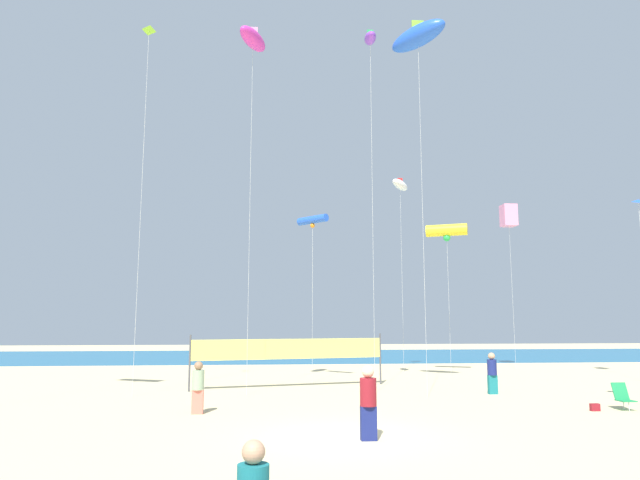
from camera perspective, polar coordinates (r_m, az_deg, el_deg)
name	(u,v)px	position (r m, az deg, el deg)	size (l,w,h in m)	color
ground_plane	(348,438)	(15.43, 2.87, -19.29)	(120.00, 120.00, 0.00)	beige
ocean_band	(292,356)	(50.38, -2.82, -11.59)	(120.00, 20.00, 0.01)	#1E6B99
beachgoer_maroon_shirt	(368,400)	(14.96, 4.89, -15.79)	(0.42, 0.42, 1.85)	navy
beachgoer_navy_shirt	(492,372)	(25.09, 16.97, -12.60)	(0.39, 0.39, 1.69)	#19727A
beachgoer_sage_shirt	(198,386)	(19.42, -12.20, -14.17)	(0.38, 0.38, 1.67)	#EA7260
folding_beach_chair	(623,396)	(22.43, 28.23, -13.67)	(0.52, 0.65, 0.89)	#1E8C4C
volleyball_net	(290,351)	(26.31, -3.01, -11.09)	(8.81, 2.20, 2.40)	#4C4C51
beach_handbag	(595,407)	(21.76, 25.98, -14.93)	(0.31, 0.15, 0.24)	maroon
kite_blue_diamond	(639,208)	(22.66, 29.50, 2.83)	(0.40, 0.40, 7.25)	silver
kite_magenta_inflatable	(253,39)	(26.96, -6.78, 19.45)	(1.53, 2.18, 16.04)	silver
kite_violet_inflatable	(370,39)	(27.47, 5.09, 19.53)	(0.62, 1.57, 16.19)	silver
kite_lime_diamond	(148,46)	(27.10, -16.93, 18.23)	(0.57, 0.58, 15.75)	silver
kite_white_inflatable	(400,185)	(35.73, 8.08, 5.51)	(1.53, 1.56, 11.84)	silver
kite_pink_box	(509,216)	(38.41, 18.48, 2.34)	(0.88, 0.88, 10.43)	silver
kite_yellow_tube	(447,231)	(33.22, 12.65, 0.92)	(2.39, 1.59, 8.50)	silver
kite_blue_inflatable	(418,36)	(26.37, 9.85, 19.58)	(2.56, 2.59, 15.94)	silver
kite_blue_tube	(313,220)	(28.69, -0.76, 2.00)	(1.55, 1.63, 8.28)	silver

